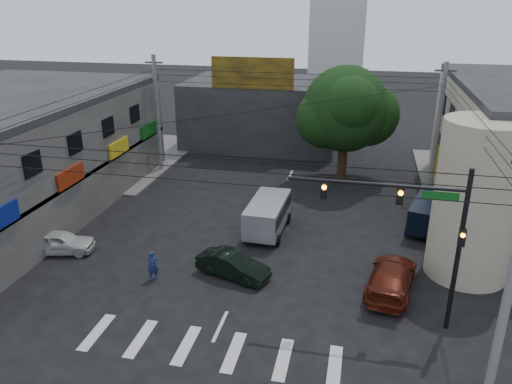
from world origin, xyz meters
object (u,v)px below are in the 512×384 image
(utility_pole_far_right, at_px, (438,129))
(navy_van, at_px, (429,214))
(maroon_sedan, at_px, (391,277))
(utility_pole_near_right, at_px, (512,279))
(utility_pole_far_left, at_px, (158,115))
(traffic_officer, at_px, (153,266))
(white_compact, at_px, (60,242))
(traffic_gantry, at_px, (419,222))
(silver_minivan, at_px, (268,216))
(street_tree, at_px, (346,109))
(dark_sedan, at_px, (233,265))

(utility_pole_far_right, height_order, navy_van, utility_pole_far_right)
(maroon_sedan, bearing_deg, utility_pole_near_right, 128.45)
(utility_pole_far_left, bearing_deg, utility_pole_far_right, 0.00)
(utility_pole_near_right, distance_m, traffic_officer, 15.96)
(utility_pole_near_right, xyz_separation_m, white_compact, (-21.00, 6.06, -3.97))
(traffic_officer, bearing_deg, navy_van, 0.44)
(traffic_gantry, bearing_deg, utility_pole_far_right, 81.06)
(traffic_gantry, xyz_separation_m, white_compact, (-18.32, 2.56, -4.20))
(white_compact, bearing_deg, silver_minivan, -78.39)
(street_tree, height_order, white_compact, street_tree)
(street_tree, relative_size, silver_minivan, 1.84)
(street_tree, height_order, silver_minivan, street_tree)
(white_compact, relative_size, navy_van, 0.80)
(utility_pole_far_right, bearing_deg, maroon_sedan, -102.70)
(utility_pole_near_right, distance_m, utility_pole_far_right, 20.50)
(street_tree, bearing_deg, traffic_officer, -116.08)
(utility_pole_far_right, relative_size, traffic_officer, 5.97)
(street_tree, height_order, utility_pole_near_right, utility_pole_near_right)
(street_tree, relative_size, traffic_officer, 5.65)
(white_compact, height_order, traffic_officer, traffic_officer)
(street_tree, height_order, traffic_officer, street_tree)
(utility_pole_near_right, bearing_deg, white_compact, 163.90)
(silver_minivan, height_order, traffic_officer, silver_minivan)
(utility_pole_far_left, relative_size, navy_van, 1.86)
(navy_van, distance_m, traffic_officer, 16.73)
(utility_pole_far_right, relative_size, maroon_sedan, 1.75)
(maroon_sedan, bearing_deg, navy_van, -97.74)
(traffic_gantry, xyz_separation_m, utility_pole_near_right, (2.68, -3.50, -0.23))
(street_tree, relative_size, traffic_gantry, 1.21)
(street_tree, xyz_separation_m, traffic_gantry, (3.82, -18.00, -0.64))
(traffic_gantry, height_order, maroon_sedan, traffic_gantry)
(navy_van, bearing_deg, street_tree, 50.93)
(utility_pole_far_left, bearing_deg, navy_van, -18.74)
(navy_van, bearing_deg, traffic_officer, 138.24)
(utility_pole_far_left, xyz_separation_m, navy_van, (20.17, -6.84, -3.67))
(street_tree, bearing_deg, silver_minivan, -110.03)
(utility_pole_far_right, relative_size, white_compact, 2.33)
(traffic_officer, bearing_deg, street_tree, 31.16)
(utility_pole_far_left, bearing_deg, white_compact, -90.00)
(maroon_sedan, bearing_deg, traffic_gantry, 113.13)
(traffic_gantry, xyz_separation_m, utility_pole_far_right, (2.68, 17.00, -0.23))
(utility_pole_far_left, xyz_separation_m, silver_minivan, (10.69, -9.44, -3.60))
(white_compact, bearing_deg, utility_pole_near_right, -119.56)
(traffic_gantry, xyz_separation_m, traffic_officer, (-12.15, 1.00, -4.06))
(traffic_officer, bearing_deg, dark_sedan, -15.89)
(utility_pole_far_left, bearing_deg, street_tree, 3.95)
(utility_pole_far_left, bearing_deg, utility_pole_near_right, -44.31)
(navy_van, bearing_deg, white_compact, 125.68)
(street_tree, bearing_deg, dark_sedan, -105.91)
(traffic_gantry, distance_m, maroon_sedan, 4.86)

